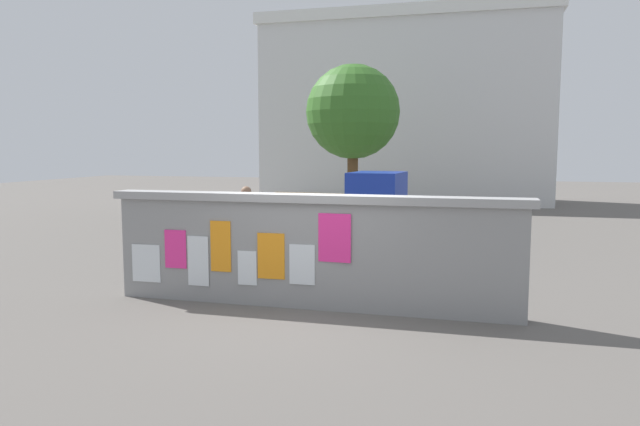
{
  "coord_description": "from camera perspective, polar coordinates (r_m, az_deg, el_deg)",
  "views": [
    {
      "loc": [
        2.42,
        -8.44,
        2.42
      ],
      "look_at": [
        -0.36,
        1.91,
        1.24
      ],
      "focal_mm": 32.94,
      "sensor_mm": 36.0,
      "label": 1
    }
  ],
  "objects": [
    {
      "name": "building_background",
      "position": [
        27.77,
        8.3,
        9.98
      ],
      "size": [
        13.05,
        4.79,
        8.43
      ],
      "color": "silver",
      "rests_on": "ground"
    },
    {
      "name": "motorcycle",
      "position": [
        10.97,
        -5.64,
        -4.02
      ],
      "size": [
        1.9,
        0.56,
        0.87
      ],
      "color": "black",
      "rests_on": "ground"
    },
    {
      "name": "auto_rickshaw_truck",
      "position": [
        14.65,
        1.78,
        0.33
      ],
      "size": [
        3.71,
        1.78,
        1.85
      ],
      "color": "black",
      "rests_on": "ground"
    },
    {
      "name": "ground",
      "position": [
        16.79,
        6.6,
        -2.04
      ],
      "size": [
        60.0,
        60.0,
        0.0
      ],
      "primitive_type": "plane",
      "color": "#605B56"
    },
    {
      "name": "person_bystander",
      "position": [
        9.72,
        8.19,
        -2.26
      ],
      "size": [
        0.45,
        0.45,
        1.62
      ],
      "color": "#3F994C",
      "rests_on": "ground"
    },
    {
      "name": "poster_wall",
      "position": [
        8.91,
        -1.01,
        -3.59
      ],
      "size": [
        6.48,
        0.42,
        1.74
      ],
      "color": "gray",
      "rests_on": "ground"
    },
    {
      "name": "tree_roadside",
      "position": [
        20.09,
        3.23,
        9.72
      ],
      "size": [
        3.17,
        3.17,
        5.24
      ],
      "color": "brown",
      "rests_on": "ground"
    },
    {
      "name": "person_walking",
      "position": [
        12.65,
        -7.15,
        -0.27
      ],
      "size": [
        0.37,
        0.37,
        1.62
      ],
      "color": "#3F994C",
      "rests_on": "ground"
    },
    {
      "name": "bicycle_near",
      "position": [
        11.29,
        11.63,
        -4.33
      ],
      "size": [
        1.71,
        0.44,
        0.95
      ],
      "color": "black",
      "rests_on": "ground"
    }
  ]
}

